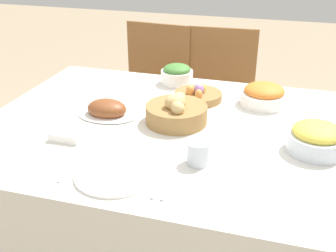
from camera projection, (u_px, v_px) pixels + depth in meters
name	position (u px, v px, depth m)	size (l,w,h in m)	color
dining_table	(173.00, 206.00, 1.84)	(1.54, 1.15, 0.78)	silver
chair_far_center	(217.00, 106.00, 2.56)	(0.44, 0.44, 0.95)	brown
chair_far_left	(152.00, 98.00, 2.67)	(0.46, 0.46, 0.95)	brown
bread_basket	(177.00, 112.00, 1.68)	(0.25, 0.25, 0.13)	#9E7542
egg_basket	(198.00, 95.00, 1.91)	(0.22, 0.22, 0.08)	#9E7542
ham_platter	(107.00, 110.00, 1.75)	(0.26, 0.18, 0.08)	white
carrot_bowl	(264.00, 95.00, 1.85)	(0.21, 0.21, 0.10)	white
pineapple_bowl	(317.00, 138.00, 1.47)	(0.20, 0.20, 0.11)	silver
green_salad_bowl	(177.00, 74.00, 2.09)	(0.16, 0.16, 0.10)	white
dinner_plate	(115.00, 175.00, 1.34)	(0.26, 0.26, 0.01)	white
fork	(71.00, 168.00, 1.38)	(0.01, 0.17, 0.00)	#B7B7BC
knife	(160.00, 183.00, 1.30)	(0.01, 0.17, 0.00)	#B7B7BC
spoon	(170.00, 185.00, 1.30)	(0.01, 0.17, 0.00)	#B7B7BC
drinking_cup	(198.00, 153.00, 1.40)	(0.08, 0.08, 0.08)	silver
butter_dish	(67.00, 136.00, 1.56)	(0.12, 0.07, 0.03)	white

